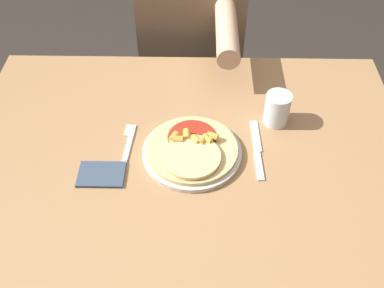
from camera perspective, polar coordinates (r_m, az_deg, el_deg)
The scene contains 9 objects.
ground_plane at distance 1.86m, azimuth -0.47°, elevation -16.82°, with size 8.00×8.00×0.00m, color #2D2823.
dining_table at distance 1.31m, azimuth -0.65°, elevation -3.96°, with size 1.24×0.85×0.76m.
plate at distance 1.21m, azimuth 0.00°, elevation -1.07°, with size 0.27×0.27×0.01m.
pizza at distance 1.20m, azimuth 0.01°, elevation -0.67°, with size 0.25×0.25×0.04m.
fork at distance 1.25m, azimuth -8.13°, elevation 0.02°, with size 0.03×0.18×0.00m.
knife at distance 1.24m, azimuth 8.28°, elevation -0.79°, with size 0.03×0.22×0.00m.
drinking_glass at distance 1.30m, azimuth 10.76°, elevation 4.41°, with size 0.07×0.07×0.10m.
napkin at distance 1.19m, azimuth -11.43°, elevation -3.80°, with size 0.12×0.08×0.01m.
person_diner at distance 1.76m, azimuth 0.03°, elevation 13.39°, with size 0.39×0.52×1.19m.
Camera 1 is at (0.03, -0.83, 1.67)m, focal length 42.00 mm.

